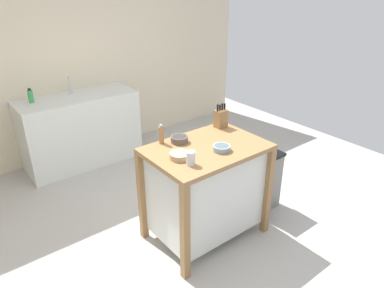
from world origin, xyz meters
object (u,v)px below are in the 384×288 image
object	(u,v)px
knife_block	(221,118)
bowl_ceramic_small	(180,139)
bowl_stoneware_deep	(222,148)
kitchen_island	(206,187)
pepper_grinder	(161,134)
drinking_cup	(191,158)
bottle_dish_soap	(31,96)
sink_faucet	(70,85)
trash_bin	(261,180)
bowl_ceramic_wide	(180,155)

from	to	relation	value
knife_block	bowl_ceramic_small	world-z (taller)	knife_block
bowl_ceramic_small	bowl_stoneware_deep	world-z (taller)	bowl_ceramic_small
kitchen_island	bowl_stoneware_deep	distance (m)	0.45
bowl_stoneware_deep	pepper_grinder	bearing A→B (deg)	126.20
kitchen_island	pepper_grinder	size ratio (longest dim) A/B	5.67
drinking_cup	bottle_dish_soap	distance (m)	2.41
drinking_cup	sink_faucet	size ratio (longest dim) A/B	0.51
pepper_grinder	bottle_dish_soap	xyz separation A→B (m)	(-0.55, 1.90, -0.03)
bowl_ceramic_small	pepper_grinder	distance (m)	0.17
bowl_ceramic_small	bottle_dish_soap	size ratio (longest dim) A/B	0.90
trash_bin	bowl_ceramic_small	bearing A→B (deg)	165.11
bowl_stoneware_deep	sink_faucet	distance (m)	2.41
drinking_cup	bottle_dish_soap	bearing A→B (deg)	102.15
knife_block	pepper_grinder	distance (m)	0.65
trash_bin	bowl_stoneware_deep	bearing A→B (deg)	-170.42
sink_faucet	bottle_dish_soap	distance (m)	0.50
pepper_grinder	bottle_dish_soap	size ratio (longest dim) A/B	1.06
knife_block	bottle_dish_soap	bearing A→B (deg)	121.56
drinking_cup	trash_bin	world-z (taller)	drinking_cup
drinking_cup	trash_bin	distance (m)	1.25
drinking_cup	sink_faucet	bearing A→B (deg)	90.35
trash_bin	sink_faucet	size ratio (longest dim) A/B	2.86
drinking_cup	pepper_grinder	world-z (taller)	pepper_grinder
bowl_ceramic_wide	bottle_dish_soap	xyz separation A→B (m)	(-0.50, 2.22, 0.03)
pepper_grinder	knife_block	bearing A→B (deg)	-3.88
bowl_ceramic_small	bowl_stoneware_deep	size ratio (longest dim) A/B	1.03
drinking_cup	trash_bin	xyz separation A→B (m)	(1.05, 0.15, -0.66)
pepper_grinder	sink_faucet	xyz separation A→B (m)	(-0.05, 1.96, 0.00)
knife_block	bowl_stoneware_deep	xyz separation A→B (m)	(-0.34, -0.38, -0.07)
bottle_dish_soap	knife_block	bearing A→B (deg)	-58.44
sink_faucet	pepper_grinder	bearing A→B (deg)	-88.45
bowl_stoneware_deep	bowl_ceramic_wide	bearing A→B (deg)	163.58
kitchen_island	bowl_ceramic_wide	bearing A→B (deg)	-174.73
bowl_ceramic_small	trash_bin	size ratio (longest dim) A/B	0.24
bowl_ceramic_small	drinking_cup	size ratio (longest dim) A/B	1.36
pepper_grinder	bowl_stoneware_deep	bearing A→B (deg)	-53.80
bowl_ceramic_wide	bottle_dish_soap	size ratio (longest dim) A/B	0.96
bowl_ceramic_small	knife_block	bearing A→B (deg)	3.81
bowl_ceramic_small	bowl_ceramic_wide	distance (m)	0.30
trash_bin	bottle_dish_soap	distance (m)	2.78
trash_bin	drinking_cup	bearing A→B (deg)	-171.77
bowl_ceramic_small	trash_bin	world-z (taller)	bowl_ceramic_small
bowl_ceramic_small	drinking_cup	xyz separation A→B (m)	(-0.18, -0.38, 0.03)
knife_block	bowl_ceramic_wide	size ratio (longest dim) A/B	1.45
kitchen_island	bowl_stoneware_deep	world-z (taller)	bowl_stoneware_deep
pepper_grinder	bowl_ceramic_small	bearing A→B (deg)	-29.25
bowl_ceramic_small	drinking_cup	world-z (taller)	drinking_cup
kitchen_island	bowl_stoneware_deep	size ratio (longest dim) A/B	6.86
kitchen_island	trash_bin	size ratio (longest dim) A/B	1.61
bowl_ceramic_small	bowl_ceramic_wide	xyz separation A→B (m)	(-0.18, -0.24, -0.00)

